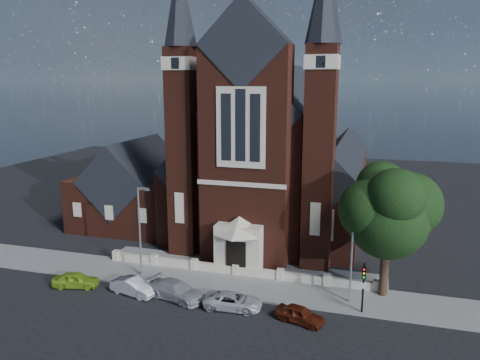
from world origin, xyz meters
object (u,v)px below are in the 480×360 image
Objects in this scene: car_lime_van at (76,280)px; traffic_signal at (363,282)px; car_white_suv at (233,301)px; street_tree at (390,214)px; street_lamp_left at (140,227)px; car_dark_red at (300,315)px; parish_hall at (136,191)px; church at (276,156)px; car_silver_b at (176,290)px; street_lamp_right at (353,247)px; car_silver_a at (133,287)px.

traffic_signal is at bearing -98.91° from car_lime_van.
car_lime_van is at bearing 86.85° from car_white_suv.
street_lamp_left is (-20.51, -1.71, -2.36)m from street_tree.
car_lime_van is 18.99m from car_dark_red.
parish_hall is at bearing 150.02° from traffic_signal.
car_dark_red is (22.79, -18.11, -3.40)m from parish_hall.
car_white_suv is (17.56, -17.47, -3.39)m from parish_hall.
traffic_signal reaches higher than car_dark_red.
church is 20.84m from street_lamp_left.
car_dark_red is (14.70, -4.11, -3.99)m from street_lamp_left.
car_silver_b reaches higher than car_lime_van.
car_lime_van is at bearing -170.80° from street_lamp_right.
street_lamp_right reaches higher than traffic_signal.
parish_hall reaches higher than car_silver_b.
car_silver_a is at bearing 103.66° from car_dark_red.
street_tree is 13.74m from car_white_suv.
car_dark_red is at bearing -134.95° from street_tree.
car_silver_b is at bearing 101.32° from car_dark_red.
car_lime_van is at bearing -118.40° from church.
street_tree is 1.32× the size of street_lamp_right.
street_lamp_right reaches higher than car_lime_van.
street_lamp_left is 19.08m from traffic_signal.
parish_hall is 18.33m from car_lime_van.
car_dark_red is (-5.80, -5.81, -6.35)m from street_tree.
church is at bearing -42.32° from car_lime_van.
car_dark_red is (6.79, -23.05, -7.57)m from church.
street_lamp_left and street_lamp_right have the same top height.
street_lamp_right is at bearing -22.39° from car_dark_red.
traffic_signal is (-1.60, -3.28, -4.38)m from street_tree.
parish_hall is at bearing 120.02° from street_lamp_left.
car_silver_a is (-16.97, -3.46, -3.94)m from street_lamp_right.
street_lamp_right is at bearing 120.01° from traffic_signal.
street_tree is (12.60, -17.23, -1.23)m from church.
street_tree is 2.66× the size of car_silver_a.
parish_hall is at bearing 40.36° from car_silver_a.
street_lamp_right is 1.64× the size of car_silver_b.
church reaches higher than traffic_signal.
parish_hall is at bearing 53.20° from car_silver_b.
car_lime_van is at bearing 109.08° from car_silver_b.
car_silver_b is at bearing -101.46° from car_lime_van.
traffic_signal reaches higher than car_lime_van.
car_silver_a is at bearing 110.34° from car_silver_b.
car_silver_b is at bearing 83.27° from car_white_suv.
parish_hall is 2.72× the size of car_white_suv.
car_white_suv is at bearing -154.86° from street_tree.
street_tree is at bearing -28.58° from car_dark_red.
parish_hall reaches higher than car_lime_van.
street_lamp_right is 1.81× the size of car_white_suv.
car_dark_red is at bearing -78.42° from car_silver_b.
car_silver_a is (-6.88, -22.40, -7.52)m from church.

